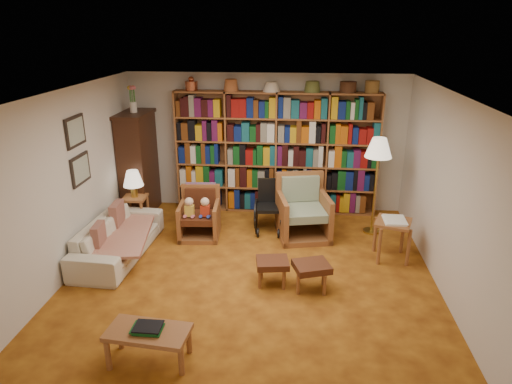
# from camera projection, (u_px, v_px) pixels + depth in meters

# --- Properties ---
(floor) EXTENTS (5.00, 5.00, 0.00)m
(floor) POSITION_uv_depth(u_px,v_px,m) (252.00, 272.00, 6.43)
(floor) COLOR #B56D1B
(floor) RESTS_ON ground
(ceiling) EXTENTS (5.00, 5.00, 0.00)m
(ceiling) POSITION_uv_depth(u_px,v_px,m) (252.00, 93.00, 5.57)
(ceiling) COLOR white
(ceiling) RESTS_ON wall_back
(wall_back) EXTENTS (5.00, 0.00, 5.00)m
(wall_back) POSITION_uv_depth(u_px,v_px,m) (266.00, 143.00, 8.34)
(wall_back) COLOR silver
(wall_back) RESTS_ON floor
(wall_front) EXTENTS (5.00, 0.00, 5.00)m
(wall_front) POSITION_uv_depth(u_px,v_px,m) (220.00, 293.00, 3.67)
(wall_front) COLOR silver
(wall_front) RESTS_ON floor
(wall_left) EXTENTS (0.00, 5.00, 5.00)m
(wall_left) POSITION_uv_depth(u_px,v_px,m) (70.00, 183.00, 6.23)
(wall_left) COLOR silver
(wall_left) RESTS_ON floor
(wall_right) EXTENTS (0.00, 5.00, 5.00)m
(wall_right) POSITION_uv_depth(u_px,v_px,m) (448.00, 195.00, 5.78)
(wall_right) COLOR silver
(wall_right) RESTS_ON floor
(bookshelf) EXTENTS (3.60, 0.30, 2.42)m
(bookshelf) POSITION_uv_depth(u_px,v_px,m) (276.00, 150.00, 8.19)
(bookshelf) COLOR brown
(bookshelf) RESTS_ON floor
(curio_cabinet) EXTENTS (0.50, 0.95, 2.40)m
(curio_cabinet) POSITION_uv_depth(u_px,v_px,m) (138.00, 163.00, 8.18)
(curio_cabinet) COLOR #341A0E
(curio_cabinet) RESTS_ON floor
(framed_pictures) EXTENTS (0.03, 0.52, 0.97)m
(framed_pictures) POSITION_uv_depth(u_px,v_px,m) (78.00, 151.00, 6.37)
(framed_pictures) COLOR black
(framed_pictures) RESTS_ON wall_left
(sofa) EXTENTS (1.95, 0.83, 0.56)m
(sofa) POSITION_uv_depth(u_px,v_px,m) (118.00, 238.00, 6.83)
(sofa) COLOR beige
(sofa) RESTS_ON floor
(sofa_throw) EXTENTS (1.02, 1.58, 0.04)m
(sofa_throw) POSITION_uv_depth(u_px,v_px,m) (121.00, 237.00, 6.82)
(sofa_throw) COLOR beige
(sofa_throw) RESTS_ON sofa
(cushion_left) EXTENTS (0.15, 0.40, 0.39)m
(cushion_left) POSITION_uv_depth(u_px,v_px,m) (118.00, 218.00, 7.11)
(cushion_left) COLOR maroon
(cushion_left) RESTS_ON sofa
(cushion_right) EXTENTS (0.14, 0.35, 0.34)m
(cushion_right) POSITION_uv_depth(u_px,v_px,m) (99.00, 237.00, 6.45)
(cushion_right) COLOR maroon
(cushion_right) RESTS_ON sofa
(side_table_lamp) EXTENTS (0.41, 0.41, 0.53)m
(side_table_lamp) POSITION_uv_depth(u_px,v_px,m) (135.00, 204.00, 7.79)
(side_table_lamp) COLOR brown
(side_table_lamp) RESTS_ON floor
(table_lamp) EXTENTS (0.34, 0.34, 0.46)m
(table_lamp) POSITION_uv_depth(u_px,v_px,m) (133.00, 179.00, 7.64)
(table_lamp) COLOR gold
(table_lamp) RESTS_ON side_table_lamp
(armchair_leather) EXTENTS (0.69, 0.73, 0.82)m
(armchair_leather) POSITION_uv_depth(u_px,v_px,m) (200.00, 215.00, 7.49)
(armchair_leather) COLOR brown
(armchair_leather) RESTS_ON floor
(armchair_sage) EXTENTS (0.97, 0.99, 1.00)m
(armchair_sage) POSITION_uv_depth(u_px,v_px,m) (303.00, 212.00, 7.50)
(armchair_sage) COLOR brown
(armchair_sage) RESTS_ON floor
(wheelchair) EXTENTS (0.49, 0.69, 0.86)m
(wheelchair) POSITION_uv_depth(u_px,v_px,m) (270.00, 207.00, 7.67)
(wheelchair) COLOR black
(wheelchair) RESTS_ON floor
(floor_lamp) EXTENTS (0.43, 0.43, 1.62)m
(floor_lamp) POSITION_uv_depth(u_px,v_px,m) (378.00, 152.00, 7.21)
(floor_lamp) COLOR gold
(floor_lamp) RESTS_ON floor
(side_table_papers) EXTENTS (0.61, 0.61, 0.63)m
(side_table_papers) POSITION_uv_depth(u_px,v_px,m) (393.00, 228.00, 6.65)
(side_table_papers) COLOR brown
(side_table_papers) RESTS_ON floor
(footstool_a) EXTENTS (0.47, 0.42, 0.36)m
(footstool_a) POSITION_uv_depth(u_px,v_px,m) (272.00, 264.00, 6.04)
(footstool_a) COLOR #4E2414
(footstool_a) RESTS_ON floor
(footstool_b) EXTENTS (0.54, 0.50, 0.38)m
(footstool_b) POSITION_uv_depth(u_px,v_px,m) (312.00, 268.00, 5.91)
(footstool_b) COLOR #4E2414
(footstool_b) RESTS_ON floor
(coffee_table) EXTENTS (0.87, 0.50, 0.43)m
(coffee_table) POSITION_uv_depth(u_px,v_px,m) (148.00, 334.00, 4.63)
(coffee_table) COLOR brown
(coffee_table) RESTS_ON floor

